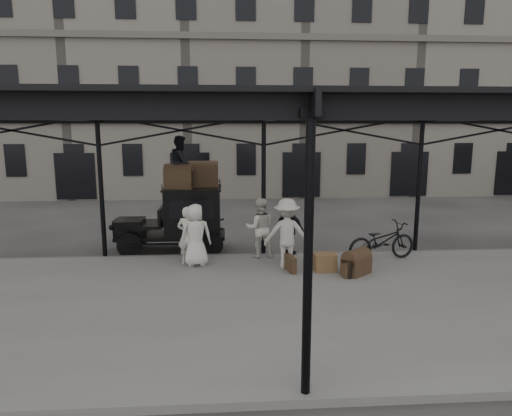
{
  "coord_description": "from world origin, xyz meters",
  "views": [
    {
      "loc": [
        -1.18,
        -12.13,
        4.18
      ],
      "look_at": [
        -0.27,
        1.6,
        1.7
      ],
      "focal_mm": 32.0,
      "sensor_mm": 36.0,
      "label": 1
    }
  ],
  "objects_px": {
    "porter_left": "(188,235)",
    "steamer_trunk_platform": "(356,264)",
    "steamer_trunk_roof_near": "(179,178)",
    "porter_official": "(289,229)",
    "bicycle": "(382,241)",
    "taxi": "(184,216)"
  },
  "relations": [
    {
      "from": "porter_left",
      "to": "steamer_trunk_roof_near",
      "type": "distance_m",
      "value": 2.32
    },
    {
      "from": "bicycle",
      "to": "steamer_trunk_platform",
      "type": "height_order",
      "value": "bicycle"
    },
    {
      "from": "porter_official",
      "to": "bicycle",
      "type": "xyz_separation_m",
      "value": [
        2.72,
        -0.76,
        -0.25
      ]
    },
    {
      "from": "taxi",
      "to": "porter_official",
      "type": "height_order",
      "value": "taxi"
    },
    {
      "from": "steamer_trunk_roof_near",
      "to": "steamer_trunk_platform",
      "type": "bearing_deg",
      "value": -22.09
    },
    {
      "from": "taxi",
      "to": "porter_official",
      "type": "distance_m",
      "value": 3.61
    },
    {
      "from": "porter_left",
      "to": "steamer_trunk_platform",
      "type": "bearing_deg",
      "value": -179.23
    },
    {
      "from": "porter_left",
      "to": "steamer_trunk_roof_near",
      "type": "xyz_separation_m",
      "value": [
        -0.37,
        1.73,
        1.5
      ]
    },
    {
      "from": "bicycle",
      "to": "steamer_trunk_roof_near",
      "type": "relative_size",
      "value": 2.46
    },
    {
      "from": "steamer_trunk_roof_near",
      "to": "taxi",
      "type": "bearing_deg",
      "value": 80.34
    },
    {
      "from": "porter_left",
      "to": "steamer_trunk_platform",
      "type": "distance_m",
      "value": 4.9
    },
    {
      "from": "porter_official",
      "to": "steamer_trunk_platform",
      "type": "bearing_deg",
      "value": 163.36
    },
    {
      "from": "porter_official",
      "to": "steamer_trunk_platform",
      "type": "xyz_separation_m",
      "value": [
        1.58,
        -2.05,
        -0.54
      ]
    },
    {
      "from": "porter_official",
      "to": "porter_left",
      "type": "bearing_deg",
      "value": 49.94
    },
    {
      "from": "porter_left",
      "to": "steamer_trunk_platform",
      "type": "xyz_separation_m",
      "value": [
        4.7,
        -1.26,
        -0.57
      ]
    },
    {
      "from": "taxi",
      "to": "steamer_trunk_roof_near",
      "type": "bearing_deg",
      "value": -108.07
    },
    {
      "from": "porter_official",
      "to": "steamer_trunk_platform",
      "type": "distance_m",
      "value": 2.64
    },
    {
      "from": "bicycle",
      "to": "steamer_trunk_roof_near",
      "type": "height_order",
      "value": "steamer_trunk_roof_near"
    },
    {
      "from": "porter_official",
      "to": "steamer_trunk_roof_near",
      "type": "xyz_separation_m",
      "value": [
        -3.49,
        0.94,
        1.53
      ]
    },
    {
      "from": "steamer_trunk_roof_near",
      "to": "porter_official",
      "type": "bearing_deg",
      "value": -6.64
    },
    {
      "from": "bicycle",
      "to": "steamer_trunk_platform",
      "type": "relative_size",
      "value": 2.77
    },
    {
      "from": "steamer_trunk_roof_near",
      "to": "steamer_trunk_platform",
      "type": "xyz_separation_m",
      "value": [
        5.07,
        -2.98,
        -2.07
      ]
    }
  ]
}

